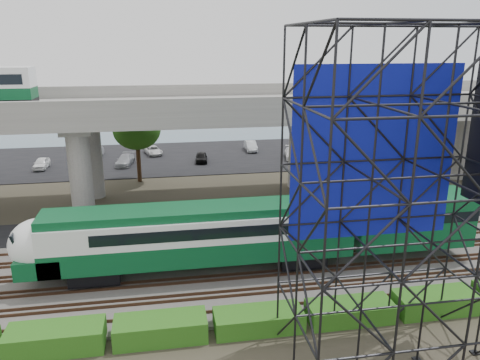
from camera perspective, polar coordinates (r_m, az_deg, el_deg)
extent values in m
plane|color=#474233|center=(29.00, -1.52, -13.15)|extent=(140.00, 140.00, 0.00)
cube|color=slate|center=(30.69, -2.07, -11.15)|extent=(90.00, 12.00, 0.20)
cube|color=black|center=(38.39, -3.78, -5.39)|extent=(90.00, 5.00, 0.08)
cube|color=black|center=(60.77, -6.13, 2.83)|extent=(90.00, 18.00, 0.08)
cube|color=#446370|center=(82.28, -7.15, 6.39)|extent=(140.00, 40.00, 0.03)
cube|color=#472D1E|center=(26.55, -0.66, -15.49)|extent=(90.00, 0.08, 0.16)
cube|color=#472D1E|center=(27.77, -1.14, -13.94)|extent=(90.00, 0.08, 0.16)
cube|color=#472D1E|center=(28.25, -1.31, -13.37)|extent=(90.00, 0.08, 0.16)
cube|color=#472D1E|center=(29.49, -1.73, -11.99)|extent=(90.00, 0.08, 0.16)
cube|color=#472D1E|center=(29.98, -1.89, -11.48)|extent=(90.00, 0.08, 0.16)
cube|color=#472D1E|center=(31.25, -2.25, -10.26)|extent=(90.00, 0.08, 0.16)
cube|color=#472D1E|center=(31.74, -2.39, -9.80)|extent=(90.00, 0.08, 0.16)
cube|color=#472D1E|center=(33.03, -2.71, -8.71)|extent=(90.00, 0.08, 0.16)
cube|color=#472D1E|center=(33.53, -2.83, -8.30)|extent=(90.00, 0.08, 0.16)
cube|color=#472D1E|center=(34.84, -3.12, -7.32)|extent=(90.00, 0.08, 0.16)
cube|color=black|center=(30.48, -17.17, -10.65)|extent=(3.00, 2.20, 0.90)
cube|color=black|center=(31.38, 7.37, -9.19)|extent=(3.00, 2.20, 0.90)
cube|color=#0A4A25|center=(29.75, -4.74, -8.16)|extent=(19.00, 3.00, 1.40)
cube|color=silver|center=(29.17, -4.81, -5.57)|extent=(19.00, 3.00, 1.50)
cube|color=#0A4A25|center=(28.81, -4.86, -3.73)|extent=(19.00, 2.60, 0.50)
cube|color=black|center=(29.24, -2.85, -5.37)|extent=(15.00, 3.06, 0.70)
ellipsoid|color=silver|center=(30.22, -23.18, -7.25)|extent=(3.60, 3.00, 3.20)
cube|color=#0A4A25|center=(30.63, -22.96, -9.05)|extent=(2.60, 3.00, 1.10)
cube|color=black|center=(30.32, -25.32, -6.42)|extent=(0.48, 2.00, 1.09)
cube|color=#0A4A25|center=(33.42, 19.95, -4.45)|extent=(8.00, 3.00, 3.40)
cube|color=#9E9B93|center=(41.50, -4.82, 8.52)|extent=(80.00, 12.00, 1.20)
cube|color=#9E9B93|center=(35.67, -4.03, 9.08)|extent=(80.00, 0.50, 1.10)
cube|color=#9E9B93|center=(47.06, -5.48, 10.86)|extent=(80.00, 0.50, 1.10)
cylinder|color=#9E9B93|center=(39.40, -18.83, 0.40)|extent=(1.80, 1.80, 8.00)
cylinder|color=#9E9B93|center=(46.10, -17.56, 2.78)|extent=(1.80, 1.80, 8.00)
cube|color=#9E9B93|center=(41.99, -18.59, 6.57)|extent=(2.40, 9.00, 0.60)
cylinder|color=#9E9B93|center=(41.13, 9.80, 1.72)|extent=(1.80, 1.80, 8.00)
cylinder|color=#9E9B93|center=(47.60, 7.04, 3.86)|extent=(1.80, 1.80, 8.00)
cube|color=#9E9B93|center=(43.63, 8.53, 7.59)|extent=(2.40, 9.00, 0.60)
cylinder|color=#9E9B93|center=(55.46, 25.22, 4.20)|extent=(1.80, 1.80, 8.00)
cube|color=#0D1699|center=(22.85, 16.07, 3.09)|extent=(8.10, 0.08, 8.25)
cube|color=#245613|center=(25.42, -21.54, -17.54)|extent=(4.60, 1.80, 1.20)
cube|color=#245613|center=(24.84, -9.65, -17.44)|extent=(4.60, 1.80, 1.15)
cube|color=#245613|center=(25.27, 2.27, -16.70)|extent=(4.60, 1.80, 1.03)
cube|color=#245613|center=(26.62, 13.25, -15.31)|extent=(4.60, 1.80, 1.01)
cube|color=#245613|center=(28.76, 22.76, -13.55)|extent=(4.60, 1.80, 1.12)
cylinder|color=#382314|center=(43.03, 14.73, -0.15)|extent=(0.44, 0.44, 4.80)
ellipsoid|color=#245613|center=(42.25, 15.05, 4.01)|extent=(4.94, 4.94, 4.18)
cylinder|color=#382314|center=(50.45, -12.26, 2.46)|extent=(0.44, 0.44, 4.80)
ellipsoid|color=#245613|center=(49.79, -12.49, 6.03)|extent=(4.94, 4.94, 4.18)
imported|color=black|center=(37.62, -18.95, -5.53)|extent=(5.66, 3.82, 1.44)
imported|color=white|center=(59.27, -23.06, 1.88)|extent=(1.51, 3.62, 1.22)
imported|color=#A5A9AD|center=(63.03, -17.11, 3.27)|extent=(1.51, 3.66, 1.18)
imported|color=#9A9DA2|center=(57.77, -13.82, 2.38)|extent=(2.39, 4.42, 1.22)
imported|color=silver|center=(62.49, -10.54, 3.57)|extent=(2.74, 4.22, 1.08)
imported|color=black|center=(57.79, -4.72, 2.80)|extent=(1.73, 3.61, 1.19)
imported|color=#B6BBBF|center=(63.58, 1.33, 4.17)|extent=(1.47, 3.94, 1.29)
imported|color=white|center=(59.85, 6.38, 3.28)|extent=(2.62, 4.68, 1.28)
imported|color=gray|center=(66.34, 10.27, 4.44)|extent=(2.65, 4.89, 1.30)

